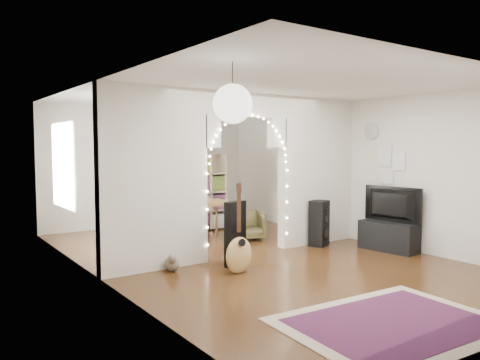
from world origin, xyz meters
TOP-DOWN VIEW (x-y plane):
  - floor at (0.00, 0.00)m, footprint 7.50×7.50m
  - ceiling at (0.00, 0.00)m, footprint 5.00×7.50m
  - wall_back at (0.00, 3.75)m, footprint 5.00×0.02m
  - wall_front at (0.00, -3.75)m, footprint 5.00×0.02m
  - wall_left at (-2.50, 0.00)m, footprint 0.02×7.50m
  - wall_right at (2.50, 0.00)m, footprint 0.02×7.50m
  - divider_wall at (0.00, 0.00)m, footprint 5.00×0.20m
  - fairy_lights at (0.00, -0.13)m, footprint 1.64×0.04m
  - window at (-2.47, 1.80)m, footprint 0.04×1.20m
  - wall_clock at (2.48, -0.60)m, footprint 0.03×0.31m
  - picture_frames at (2.48, -1.00)m, footprint 0.02×0.50m
  - paper_lantern at (-1.90, -2.40)m, footprint 0.40×0.40m
  - ceiling_fan at (0.00, 2.00)m, footprint 1.10×1.10m
  - area_rug at (-0.58, -3.40)m, footprint 2.36×1.84m
  - guitar_case at (-0.57, -0.54)m, footprint 0.40×0.23m
  - acoustic_guitar at (-0.78, -0.92)m, footprint 0.45×0.19m
  - tabby_cat at (-1.51, -0.26)m, footprint 0.29×0.43m
  - floor_speaker at (1.49, -0.25)m, footprint 0.40×0.37m
  - media_console at (2.20, -1.23)m, footprint 0.50×1.04m
  - tv at (2.20, -1.23)m, footprint 0.26×1.08m
  - bookcase at (0.27, 2.32)m, footprint 1.65×1.01m
  - dining_table at (-0.08, 1.38)m, footprint 1.28×0.93m
  - flower_vase at (-0.08, 1.38)m, footprint 0.20×0.20m
  - dining_chair_left at (-1.22, 2.28)m, footprint 0.68×0.69m
  - dining_chair_right at (0.77, 0.97)m, footprint 0.77×0.78m

SIDE VIEW (x-z plane):
  - floor at x=0.00m, z-range 0.00..0.00m
  - area_rug at x=-0.58m, z-range 0.00..0.02m
  - tabby_cat at x=-1.51m, z-range -0.03..0.27m
  - media_console at x=2.20m, z-range 0.00..0.50m
  - dining_chair_left at x=-1.22m, z-range 0.00..0.51m
  - dining_chair_right at x=0.77m, z-range 0.00..0.55m
  - floor_speaker at x=1.49m, z-range 0.00..0.83m
  - acoustic_guitar at x=-0.78m, z-range -0.07..1.03m
  - guitar_case at x=-0.57m, z-range 0.00..0.99m
  - dining_table at x=-0.08m, z-range 0.30..1.06m
  - tv at x=2.20m, z-range 0.50..1.12m
  - bookcase at x=0.27m, z-range 0.00..1.66m
  - flower_vase at x=-0.08m, z-range 0.76..0.95m
  - wall_back at x=0.00m, z-range 0.00..2.70m
  - wall_front at x=0.00m, z-range 0.00..2.70m
  - wall_left at x=-2.50m, z-range 0.00..2.70m
  - wall_right at x=2.50m, z-range 0.00..2.70m
  - divider_wall at x=0.00m, z-range 0.07..2.77m
  - window at x=-2.47m, z-range 0.80..2.20m
  - picture_frames at x=2.48m, z-range 1.15..1.85m
  - fairy_lights at x=0.00m, z-range 0.75..2.35m
  - wall_clock at x=2.48m, z-range 1.95..2.25m
  - paper_lantern at x=-1.90m, z-range 2.05..2.45m
  - ceiling_fan at x=0.00m, z-range 2.25..2.55m
  - ceiling at x=0.00m, z-range 2.69..2.71m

